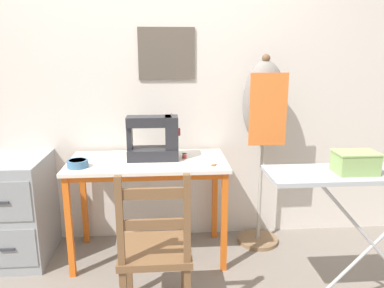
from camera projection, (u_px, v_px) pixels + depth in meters
ground_plane at (149, 276)px, 2.56m from camera, size 14.00×14.00×0.00m
wall_back at (147, 81)px, 2.86m from camera, size 10.00×0.07×2.55m
sewing_table at (148, 173)px, 2.66m from camera, size 1.12×0.56×0.74m
sewing_machine at (156, 139)px, 2.65m from camera, size 0.37×0.18×0.33m
fabric_bowl at (78, 163)px, 2.49m from camera, size 0.14×0.14×0.05m
scissors at (216, 165)px, 2.54m from camera, size 0.11×0.10×0.01m
thread_spool_near_machine at (184, 156)px, 2.70m from camera, size 0.04×0.04×0.04m
wooden_chair at (155, 250)px, 2.08m from camera, size 0.40×0.38×0.90m
filing_cabinet at (20, 209)px, 2.72m from camera, size 0.41×0.56×0.76m
dress_form at (264, 113)px, 2.77m from camera, size 0.32×0.32×1.48m
ironing_board at (382, 179)px, 2.04m from camera, size 1.27×0.32×0.87m
storage_box at (355, 162)px, 1.98m from camera, size 0.22×0.15×0.12m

